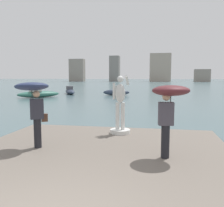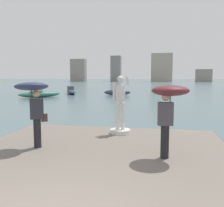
{
  "view_description": "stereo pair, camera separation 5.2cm",
  "coord_description": "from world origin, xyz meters",
  "px_view_note": "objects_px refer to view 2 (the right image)",
  "views": [
    {
      "loc": [
        1.64,
        -2.9,
        2.55
      ],
      "look_at": [
        0.0,
        6.11,
        1.55
      ],
      "focal_mm": 40.13,
      "sensor_mm": 36.0,
      "label": 1
    },
    {
      "loc": [
        1.69,
        -2.89,
        2.55
      ],
      "look_at": [
        0.0,
        6.11,
        1.55
      ],
      "focal_mm": 40.13,
      "sensor_mm": 36.0,
      "label": 2
    }
  ],
  "objects_px": {
    "onlooker_left": "(33,97)",
    "boat_far": "(71,91)",
    "boat_mid": "(118,92)",
    "onlooker_right": "(169,100)",
    "boat_near": "(39,94)",
    "statue_white_figure": "(120,111)"
  },
  "relations": [
    {
      "from": "onlooker_right",
      "to": "boat_mid",
      "type": "bearing_deg",
      "value": 102.17
    },
    {
      "from": "onlooker_left",
      "to": "boat_near",
      "type": "bearing_deg",
      "value": 116.49
    },
    {
      "from": "onlooker_right",
      "to": "boat_near",
      "type": "relative_size",
      "value": 0.41
    },
    {
      "from": "statue_white_figure",
      "to": "boat_far",
      "type": "xyz_separation_m",
      "value": [
        -11.06,
        25.1,
        -0.83
      ]
    },
    {
      "from": "boat_near",
      "to": "boat_mid",
      "type": "xyz_separation_m",
      "value": [
        8.8,
        5.04,
        0.01
      ]
    },
    {
      "from": "boat_far",
      "to": "boat_mid",
      "type": "bearing_deg",
      "value": -9.24
    },
    {
      "from": "statue_white_figure",
      "to": "boat_mid",
      "type": "xyz_separation_m",
      "value": [
        -4.06,
        23.96,
        -0.78
      ]
    },
    {
      "from": "boat_mid",
      "to": "onlooker_right",
      "type": "bearing_deg",
      "value": -77.83
    },
    {
      "from": "onlooker_right",
      "to": "boat_mid",
      "type": "xyz_separation_m",
      "value": [
        -5.73,
        26.56,
        -1.46
      ]
    },
    {
      "from": "boat_far",
      "to": "statue_white_figure",
      "type": "bearing_deg",
      "value": -66.22
    },
    {
      "from": "onlooker_left",
      "to": "boat_far",
      "type": "height_order",
      "value": "onlooker_left"
    },
    {
      "from": "statue_white_figure",
      "to": "onlooker_right",
      "type": "height_order",
      "value": "statue_white_figure"
    },
    {
      "from": "boat_near",
      "to": "boat_far",
      "type": "distance_m",
      "value": 6.44
    },
    {
      "from": "boat_far",
      "to": "onlooker_right",
      "type": "bearing_deg",
      "value": -65.32
    },
    {
      "from": "statue_white_figure",
      "to": "boat_near",
      "type": "height_order",
      "value": "statue_white_figure"
    },
    {
      "from": "onlooker_left",
      "to": "onlooker_right",
      "type": "relative_size",
      "value": 1.04
    },
    {
      "from": "statue_white_figure",
      "to": "onlooker_right",
      "type": "relative_size",
      "value": 1.13
    },
    {
      "from": "onlooker_left",
      "to": "boat_mid",
      "type": "relative_size",
      "value": 0.56
    },
    {
      "from": "statue_white_figure",
      "to": "boat_near",
      "type": "relative_size",
      "value": 0.47
    },
    {
      "from": "statue_white_figure",
      "to": "onlooker_right",
      "type": "distance_m",
      "value": 3.16
    },
    {
      "from": "onlooker_left",
      "to": "boat_mid",
      "type": "bearing_deg",
      "value": 93.93
    },
    {
      "from": "statue_white_figure",
      "to": "boat_near",
      "type": "xyz_separation_m",
      "value": [
        -12.86,
        18.92,
        -0.79
      ]
    }
  ]
}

